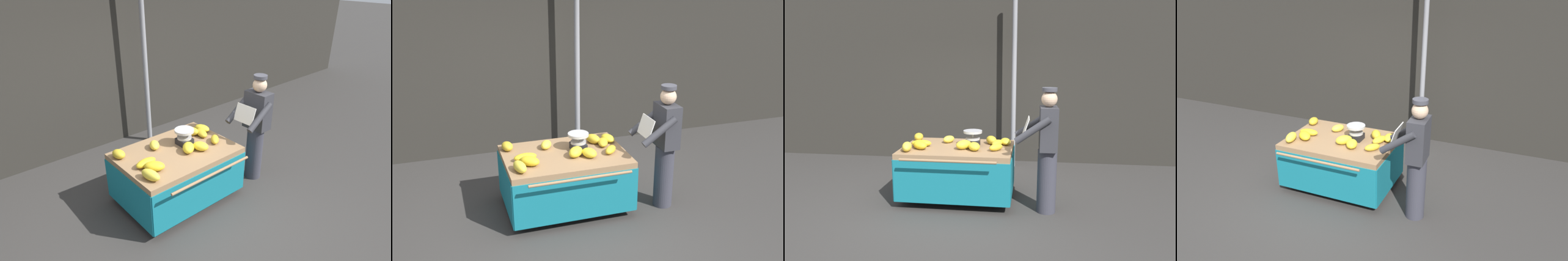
% 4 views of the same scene
% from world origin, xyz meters
% --- Properties ---
extents(ground_plane, '(60.00, 60.00, 0.00)m').
position_xyz_m(ground_plane, '(0.00, 0.00, 0.00)').
color(ground_plane, '#383533').
extents(back_wall, '(16.00, 0.24, 4.07)m').
position_xyz_m(back_wall, '(0.00, 2.81, 2.04)').
color(back_wall, '#2D2B26').
rests_on(back_wall, ground).
extents(street_pole, '(0.09, 0.09, 3.37)m').
position_xyz_m(street_pole, '(0.63, 2.28, 1.69)').
color(street_pole, gray).
rests_on(street_pole, ground).
extents(banana_cart, '(1.63, 1.34, 0.80)m').
position_xyz_m(banana_cart, '(-0.10, 0.46, 0.59)').
color(banana_cart, '#93704C').
rests_on(banana_cart, ground).
extents(weighing_scale, '(0.28, 0.28, 0.24)m').
position_xyz_m(weighing_scale, '(0.12, 0.54, 0.92)').
color(weighing_scale, black).
rests_on(weighing_scale, banana_cart).
extents(banana_bunch_0, '(0.22, 0.25, 0.11)m').
position_xyz_m(banana_bunch_0, '(-0.29, 0.71, 0.86)').
color(banana_bunch_0, yellow).
rests_on(banana_bunch_0, banana_cart).
extents(banana_bunch_1, '(0.31, 0.16, 0.10)m').
position_xyz_m(banana_bunch_1, '(-0.64, 0.40, 0.85)').
color(banana_bunch_1, gold).
rests_on(banana_bunch_1, banana_cart).
extents(banana_bunch_2, '(0.21, 0.30, 0.09)m').
position_xyz_m(banana_bunch_2, '(0.48, 0.57, 0.85)').
color(banana_bunch_2, gold).
rests_on(banana_bunch_2, banana_cart).
extents(banana_bunch_3, '(0.19, 0.30, 0.13)m').
position_xyz_m(banana_bunch_3, '(-0.76, 0.10, 0.87)').
color(banana_bunch_3, yellow).
rests_on(banana_bunch_3, banana_cart).
extents(banana_bunch_4, '(0.23, 0.27, 0.12)m').
position_xyz_m(banana_bunch_4, '(0.18, 0.25, 0.86)').
color(banana_bunch_4, yellow).
rests_on(banana_bunch_4, banana_cart).
extents(banana_bunch_5, '(0.20, 0.28, 0.10)m').
position_xyz_m(banana_bunch_5, '(0.59, 0.69, 0.85)').
color(banana_bunch_5, yellow).
rests_on(banana_bunch_5, banana_cart).
extents(banana_bunch_6, '(0.28, 0.30, 0.13)m').
position_xyz_m(banana_bunch_6, '(0.01, 0.33, 0.87)').
color(banana_bunch_6, yellow).
rests_on(banana_bunch_6, banana_cart).
extents(banana_bunch_7, '(0.17, 0.23, 0.12)m').
position_xyz_m(banana_bunch_7, '(-0.80, 0.81, 0.86)').
color(banana_bunch_7, gold).
rests_on(banana_bunch_7, banana_cart).
extents(banana_bunch_8, '(0.23, 0.27, 0.13)m').
position_xyz_m(banana_bunch_8, '(0.38, 0.69, 0.87)').
color(banana_bunch_8, gold).
rests_on(banana_bunch_8, banana_cart).
extents(banana_bunch_9, '(0.30, 0.30, 0.12)m').
position_xyz_m(banana_bunch_9, '(-0.61, 0.24, 0.86)').
color(banana_bunch_9, gold).
rests_on(banana_bunch_9, banana_cart).
extents(banana_bunch_10, '(0.24, 0.26, 0.10)m').
position_xyz_m(banana_bunch_10, '(0.49, 0.29, 0.85)').
color(banana_bunch_10, gold).
rests_on(banana_bunch_10, banana_cart).
extents(vendor_person, '(0.59, 0.52, 1.71)m').
position_xyz_m(vendor_person, '(1.18, 0.12, 0.87)').
color(vendor_person, '#383842').
rests_on(vendor_person, ground).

